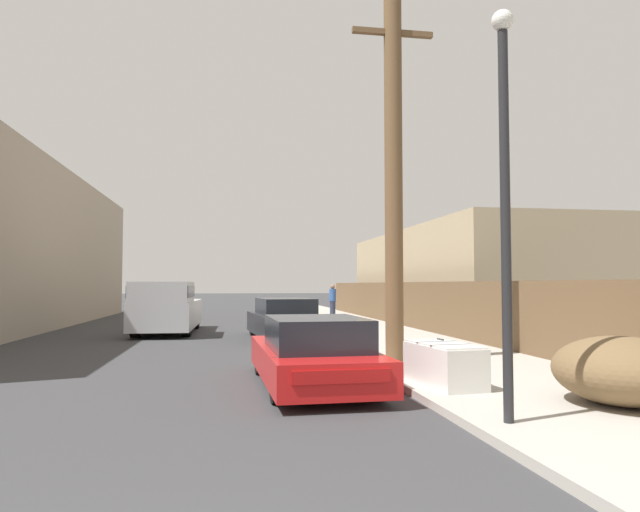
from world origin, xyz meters
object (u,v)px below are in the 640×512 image
(car_parked_mid, at_px, (284,320))
(discarded_fridge, at_px, (444,364))
(pedestrian, at_px, (333,300))
(street_lamp, at_px, (505,181))
(pickup_truck, at_px, (167,308))
(brush_pile, at_px, (621,370))
(utility_pole, at_px, (394,173))
(parked_sports_car_red, at_px, (313,354))

(car_parked_mid, bearing_deg, discarded_fridge, -84.96)
(discarded_fridge, distance_m, car_parked_mid, 9.59)
(car_parked_mid, bearing_deg, pedestrian, 66.19)
(street_lamp, xyz_separation_m, pedestrian, (1.96, 21.95, -2.03))
(pickup_truck, xyz_separation_m, brush_pile, (7.39, -13.77, -0.34))
(utility_pole, height_order, brush_pile, utility_pole)
(discarded_fridge, xyz_separation_m, pickup_truck, (-5.58, 11.97, 0.47))
(pickup_truck, relative_size, brush_pile, 2.96)
(parked_sports_car_red, height_order, utility_pole, utility_pole)
(car_parked_mid, bearing_deg, parked_sports_car_red, -97.21)
(discarded_fridge, height_order, parked_sports_car_red, parked_sports_car_red)
(discarded_fridge, distance_m, brush_pile, 2.56)
(car_parked_mid, distance_m, street_lamp, 12.25)
(discarded_fridge, xyz_separation_m, pedestrian, (1.78, 19.47, 0.49))
(pedestrian, bearing_deg, car_parked_mid, -108.92)
(discarded_fridge, xyz_separation_m, street_lamp, (-0.18, -2.48, 2.53))
(brush_pile, bearing_deg, car_parked_mid, 107.12)
(parked_sports_car_red, xyz_separation_m, utility_pole, (2.05, 2.02, 3.58))
(parked_sports_car_red, distance_m, car_parked_mid, 8.57)
(discarded_fridge, height_order, utility_pole, utility_pole)
(utility_pole, distance_m, pedestrian, 16.96)
(utility_pole, xyz_separation_m, street_lamp, (-0.22, -5.38, -1.15))
(car_parked_mid, xyz_separation_m, brush_pile, (3.47, -11.25, -0.03))
(parked_sports_car_red, relative_size, pedestrian, 2.78)
(parked_sports_car_red, distance_m, pedestrian, 18.97)
(car_parked_mid, bearing_deg, brush_pile, -77.77)
(pickup_truck, bearing_deg, discarded_fridge, 116.44)
(discarded_fridge, relative_size, pedestrian, 1.01)
(car_parked_mid, distance_m, pedestrian, 10.60)
(discarded_fridge, xyz_separation_m, utility_pole, (0.05, 2.90, 3.67))
(discarded_fridge, distance_m, parked_sports_car_red, 2.19)
(street_lamp, bearing_deg, brush_pile, 18.75)
(brush_pile, bearing_deg, parked_sports_car_red, 144.82)
(car_parked_mid, relative_size, street_lamp, 0.93)
(parked_sports_car_red, bearing_deg, pickup_truck, 106.02)
(parked_sports_car_red, xyz_separation_m, pickup_truck, (-3.58, 11.09, 0.37))
(utility_pole, relative_size, street_lamp, 1.59)
(parked_sports_car_red, relative_size, car_parked_mid, 0.98)
(discarded_fridge, relative_size, car_parked_mid, 0.36)
(car_parked_mid, bearing_deg, utility_pole, -80.33)
(street_lamp, xyz_separation_m, brush_pile, (1.99, 0.68, -2.40))
(car_parked_mid, height_order, pedestrian, pedestrian)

